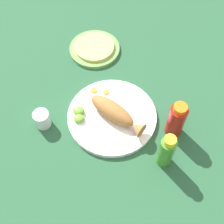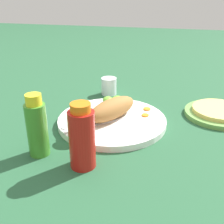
{
  "view_description": "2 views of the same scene",
  "coord_description": "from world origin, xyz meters",
  "px_view_note": "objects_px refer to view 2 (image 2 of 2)",
  "views": [
    {
      "loc": [
        -0.1,
        0.58,
        0.96
      ],
      "look_at": [
        0.0,
        0.0,
        0.04
      ],
      "focal_mm": 50.0,
      "sensor_mm": 36.0,
      "label": 1
    },
    {
      "loc": [
        -0.73,
        -0.17,
        0.38
      ],
      "look_at": [
        0.0,
        0.0,
        0.04
      ],
      "focal_mm": 45.0,
      "sensor_mm": 36.0,
      "label": 2
    }
  ],
  "objects_px": {
    "fried_fish": "(108,111)",
    "tortilla_plate": "(218,114)",
    "fork_near": "(90,126)",
    "hot_sauce_bottle_green": "(37,127)",
    "hot_sauce_bottle_red": "(82,138)",
    "main_plate": "(112,121)",
    "salt_cup": "(109,87)",
    "fork_far": "(84,119)"
  },
  "relations": [
    {
      "from": "fork_far",
      "to": "fried_fish",
      "type": "bearing_deg",
      "value": 128.84
    },
    {
      "from": "fried_fish",
      "to": "hot_sauce_bottle_green",
      "type": "xyz_separation_m",
      "value": [
        -0.18,
        0.13,
        0.02
      ]
    },
    {
      "from": "main_plate",
      "to": "hot_sauce_bottle_green",
      "type": "distance_m",
      "value": 0.25
    },
    {
      "from": "main_plate",
      "to": "tortilla_plate",
      "type": "height_order",
      "value": "main_plate"
    },
    {
      "from": "salt_cup",
      "to": "fork_far",
      "type": "bearing_deg",
      "value": 177.45
    },
    {
      "from": "fork_near",
      "to": "salt_cup",
      "type": "relative_size",
      "value": 2.33
    },
    {
      "from": "salt_cup",
      "to": "tortilla_plate",
      "type": "relative_size",
      "value": 0.3
    },
    {
      "from": "fork_far",
      "to": "salt_cup",
      "type": "height_order",
      "value": "salt_cup"
    },
    {
      "from": "main_plate",
      "to": "fried_fish",
      "type": "height_order",
      "value": "fried_fish"
    },
    {
      "from": "fried_fish",
      "to": "hot_sauce_bottle_red",
      "type": "xyz_separation_m",
      "value": [
        -0.21,
        0.01,
        0.03
      ]
    },
    {
      "from": "fork_near",
      "to": "hot_sauce_bottle_green",
      "type": "height_order",
      "value": "hot_sauce_bottle_green"
    },
    {
      "from": "hot_sauce_bottle_red",
      "to": "tortilla_plate",
      "type": "xyz_separation_m",
      "value": [
        0.35,
        -0.33,
        -0.07
      ]
    },
    {
      "from": "main_plate",
      "to": "salt_cup",
      "type": "distance_m",
      "value": 0.25
    },
    {
      "from": "fork_far",
      "to": "hot_sauce_bottle_green",
      "type": "bearing_deg",
      "value": 7.09
    },
    {
      "from": "hot_sauce_bottle_green",
      "to": "salt_cup",
      "type": "xyz_separation_m",
      "value": [
        0.43,
        -0.07,
        -0.05
      ]
    },
    {
      "from": "salt_cup",
      "to": "fork_near",
      "type": "bearing_deg",
      "value": -176.51
    },
    {
      "from": "fried_fish",
      "to": "tortilla_plate",
      "type": "height_order",
      "value": "fried_fish"
    },
    {
      "from": "fried_fish",
      "to": "salt_cup",
      "type": "bearing_deg",
      "value": 42.57
    },
    {
      "from": "fork_far",
      "to": "hot_sauce_bottle_green",
      "type": "distance_m",
      "value": 0.18
    },
    {
      "from": "hot_sauce_bottle_red",
      "to": "hot_sauce_bottle_green",
      "type": "xyz_separation_m",
      "value": [
        0.02,
        0.12,
        -0.0
      ]
    },
    {
      "from": "hot_sauce_bottle_red",
      "to": "tortilla_plate",
      "type": "relative_size",
      "value": 0.74
    },
    {
      "from": "hot_sauce_bottle_red",
      "to": "main_plate",
      "type": "bearing_deg",
      "value": -4.38
    },
    {
      "from": "fried_fish",
      "to": "hot_sauce_bottle_red",
      "type": "distance_m",
      "value": 0.21
    },
    {
      "from": "hot_sauce_bottle_red",
      "to": "salt_cup",
      "type": "height_order",
      "value": "hot_sauce_bottle_red"
    },
    {
      "from": "fork_near",
      "to": "tortilla_plate",
      "type": "bearing_deg",
      "value": 166.25
    },
    {
      "from": "fork_far",
      "to": "hot_sauce_bottle_green",
      "type": "xyz_separation_m",
      "value": [
        -0.17,
        0.06,
        0.05
      ]
    },
    {
      "from": "hot_sauce_bottle_green",
      "to": "tortilla_plate",
      "type": "relative_size",
      "value": 0.74
    },
    {
      "from": "fried_fish",
      "to": "tortilla_plate",
      "type": "xyz_separation_m",
      "value": [
        0.14,
        -0.32,
        -0.04
      ]
    },
    {
      "from": "hot_sauce_bottle_green",
      "to": "salt_cup",
      "type": "bearing_deg",
      "value": -9.15
    },
    {
      "from": "fried_fish",
      "to": "fork_far",
      "type": "bearing_deg",
      "value": 132.01
    },
    {
      "from": "hot_sauce_bottle_red",
      "to": "salt_cup",
      "type": "distance_m",
      "value": 0.46
    },
    {
      "from": "main_plate",
      "to": "fork_far",
      "type": "relative_size",
      "value": 1.85
    },
    {
      "from": "fried_fish",
      "to": "salt_cup",
      "type": "xyz_separation_m",
      "value": [
        0.25,
        0.06,
        -0.02
      ]
    },
    {
      "from": "main_plate",
      "to": "fork_near",
      "type": "bearing_deg",
      "value": 143.99
    },
    {
      "from": "main_plate",
      "to": "salt_cup",
      "type": "bearing_deg",
      "value": 15.69
    },
    {
      "from": "main_plate",
      "to": "fried_fish",
      "type": "relative_size",
      "value": 1.44
    },
    {
      "from": "hot_sauce_bottle_green",
      "to": "tortilla_plate",
      "type": "xyz_separation_m",
      "value": [
        0.32,
        -0.45,
        -0.07
      ]
    },
    {
      "from": "fork_far",
      "to": "fork_near",
      "type": "bearing_deg",
      "value": 65.9
    },
    {
      "from": "main_plate",
      "to": "tortilla_plate",
      "type": "xyz_separation_m",
      "value": [
        0.13,
        -0.31,
        -0.0
      ]
    },
    {
      "from": "main_plate",
      "to": "hot_sauce_bottle_green",
      "type": "bearing_deg",
      "value": 145.32
    },
    {
      "from": "fork_far",
      "to": "tortilla_plate",
      "type": "height_order",
      "value": "fork_far"
    },
    {
      "from": "hot_sauce_bottle_green",
      "to": "tortilla_plate",
      "type": "height_order",
      "value": "hot_sauce_bottle_green"
    }
  ]
}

